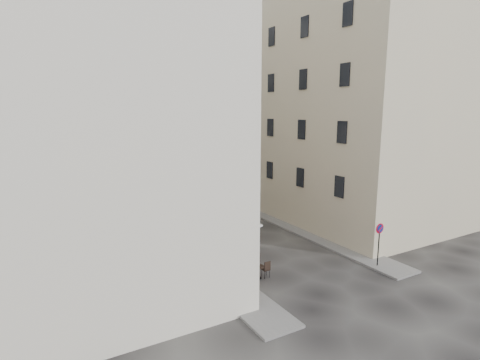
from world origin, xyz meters
TOP-DOWN VIEW (x-y plane):
  - ground at (0.00, 0.00)m, footprint 90.00×90.00m
  - sidewalk_left at (-4.50, 4.00)m, footprint 2.00×22.00m
  - sidewalk_right at (4.50, 3.00)m, footprint 2.00×18.00m
  - building_left at (-10.50, 3.00)m, footprint 12.20×16.20m
  - building_right at (10.50, 3.50)m, footprint 12.20×14.20m
  - building_back at (-1.00, 19.00)m, footprint 18.20×10.20m
  - cafe_storefront at (-4.32, 1.00)m, footprint 1.74×7.30m
  - stone_steps at (0.00, 12.57)m, footprint 9.00×3.15m
  - bollard_near at (-3.25, -1.00)m, footprint 0.12×0.12m
  - bollard_mid at (-3.25, 2.50)m, footprint 0.12×0.12m
  - bollard_far at (-3.25, 6.00)m, footprint 0.12×0.12m
  - no_parking_sign at (4.00, -4.26)m, footprint 0.60×0.10m
  - bistro_table_a at (-2.75, -2.14)m, footprint 1.28×0.60m
  - bistro_table_b at (-2.46, -0.77)m, footprint 1.18×0.55m
  - bistro_table_c at (-3.24, 1.92)m, footprint 1.16×0.54m
  - bistro_table_d at (-2.50, 3.37)m, footprint 1.36×0.64m
  - bistro_table_e at (-3.47, 3.98)m, footprint 1.39×0.65m
  - pedestrian at (-1.90, 0.98)m, footprint 0.62×0.44m

SIDE VIEW (x-z plane):
  - ground at x=0.00m, z-range 0.00..0.00m
  - sidewalk_left at x=-4.50m, z-range 0.00..0.12m
  - sidewalk_right at x=4.50m, z-range 0.00..0.12m
  - stone_steps at x=0.00m, z-range 0.00..0.80m
  - bistro_table_c at x=-3.24m, z-range 0.01..0.82m
  - bistro_table_b at x=-2.46m, z-range 0.01..0.84m
  - bistro_table_a at x=-2.75m, z-range 0.01..0.91m
  - bistro_table_d at x=-2.50m, z-range 0.01..0.96m
  - bistro_table_e at x=-3.47m, z-range 0.01..0.99m
  - bollard_near at x=-3.25m, z-range 0.04..1.02m
  - bollard_mid at x=-3.25m, z-range 0.04..1.02m
  - bollard_far at x=-3.25m, z-range 0.04..1.02m
  - pedestrian at x=-1.90m, z-range 0.00..1.62m
  - no_parking_sign at x=4.00m, z-range 0.55..3.17m
  - cafe_storefront at x=-4.32m, z-range 0.13..3.63m
  - building_right at x=10.50m, z-range 0.01..18.61m
  - building_back at x=-1.00m, z-range 0.01..18.61m
  - building_left at x=-10.50m, z-range 0.01..20.61m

